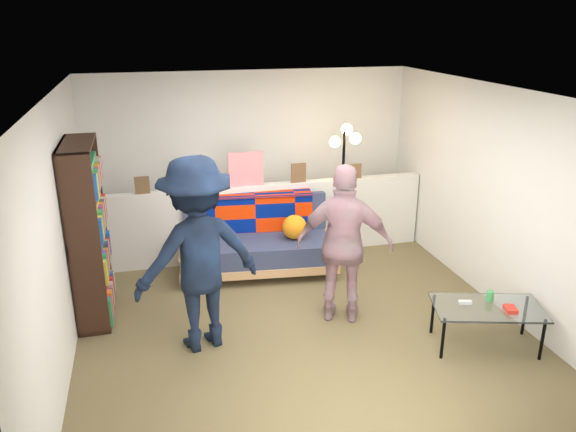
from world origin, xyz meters
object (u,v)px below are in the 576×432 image
Objects in this scene: futon_sofa at (259,241)px; coffee_table at (488,309)px; person_left at (198,255)px; person_right at (345,245)px; bookshelf at (88,238)px; floor_lamp at (344,165)px.

coffee_table is (1.79, -2.29, 0.02)m from futon_sofa.
person_left is 1.12× the size of person_right.
futon_sofa is 1.88m from person_left.
futon_sofa is 1.06× the size of person_left.
person_right is at bearing 143.69° from coffee_table.
person_left is 1.52m from person_right.
futon_sofa is at bearing -134.62° from person_left.
bookshelf reaches higher than coffee_table.
futon_sofa is 1.76× the size of coffee_table.
bookshelf is at bearing 156.57° from coffee_table.
person_left reaches higher than coffee_table.
futon_sofa is 1.06× the size of bookshelf.
person_right is at bearing 169.88° from person_left.
person_left is at bearing -39.67° from bookshelf.
floor_lamp is (-0.62, 2.44, 0.86)m from coffee_table.
floor_lamp reaches higher than futon_sofa.
bookshelf is 2.67m from person_right.
floor_lamp is (3.12, 0.82, 0.38)m from bookshelf.
person_right is (1.51, 0.12, -0.10)m from person_left.
person_right is (-0.55, -1.58, -0.41)m from floor_lamp.
bookshelf is 3.25m from floor_lamp.
futon_sofa is 1.47m from floor_lamp.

